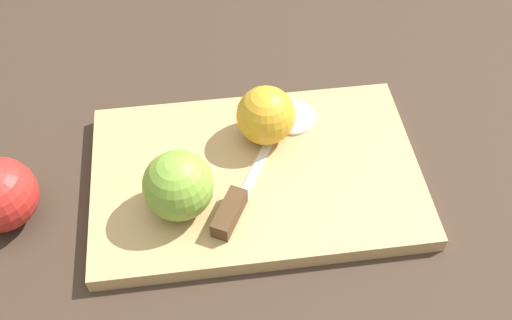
# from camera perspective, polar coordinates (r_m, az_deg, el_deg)

# --- Properties ---
(ground_plane) EXTENTS (4.00, 4.00, 0.00)m
(ground_plane) POSITION_cam_1_polar(r_m,az_deg,el_deg) (0.78, 0.00, -1.98)
(ground_plane) COLOR #38281E
(cutting_board) EXTENTS (0.44, 0.31, 0.02)m
(cutting_board) POSITION_cam_1_polar(r_m,az_deg,el_deg) (0.77, 0.00, -1.47)
(cutting_board) COLOR tan
(cutting_board) RESTS_ON ground_plane
(apple_half_left) EXTENTS (0.08, 0.08, 0.08)m
(apple_half_left) POSITION_cam_1_polar(r_m,az_deg,el_deg) (0.70, -7.40, -2.42)
(apple_half_left) COLOR olive
(apple_half_left) RESTS_ON cutting_board
(apple_half_right) EXTENTS (0.08, 0.08, 0.08)m
(apple_half_right) POSITION_cam_1_polar(r_m,az_deg,el_deg) (0.77, 0.93, 4.25)
(apple_half_right) COLOR gold
(apple_half_right) RESTS_ON cutting_board
(knife) EXTENTS (0.08, 0.15, 0.02)m
(knife) POSITION_cam_1_polar(r_m,az_deg,el_deg) (0.72, -2.31, -4.64)
(knife) COLOR silver
(knife) RESTS_ON cutting_board
(apple_slice) EXTENTS (0.06, 0.06, 0.00)m
(apple_slice) POSITION_cam_1_polar(r_m,az_deg,el_deg) (0.82, 3.52, 4.07)
(apple_slice) COLOR beige
(apple_slice) RESTS_ON cutting_board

